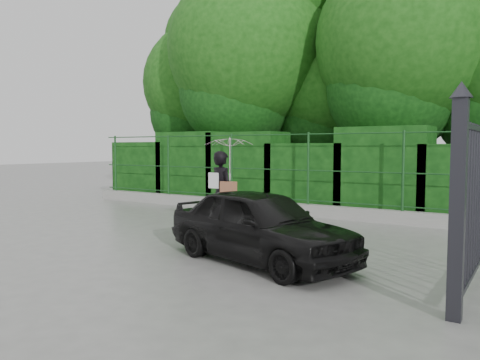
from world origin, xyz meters
The scene contains 8 objects.
ground centered at (0.00, 0.00, 0.00)m, with size 80.00×80.00×0.00m, color gray.
kerb centered at (0.00, 4.50, 0.15)m, with size 14.00×0.25×0.30m, color #9E9E99.
fence centered at (0.22, 4.50, 1.20)m, with size 14.13×0.06×1.80m.
hedge centered at (0.03, 5.50, 1.03)m, with size 14.20×1.20×2.23m.
trees centered at (1.14, 7.74, 4.62)m, with size 17.10×6.15×8.08m.
gate centered at (4.60, -0.72, 1.19)m, with size 0.22×2.33×2.36m.
woman centered at (-0.09, 1.64, 1.29)m, with size 0.99×1.01×1.95m.
car centered at (1.76, -0.19, 0.56)m, with size 1.32×3.27×1.12m, color black.
Camera 1 is at (5.27, -6.18, 1.72)m, focal length 35.00 mm.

